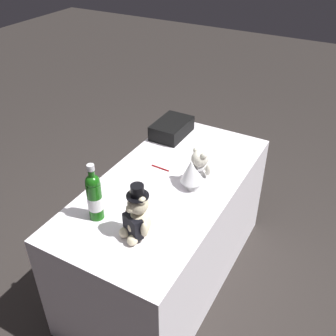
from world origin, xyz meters
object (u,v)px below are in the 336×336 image
signing_pen (161,168)px  gift_case_black (172,128)px  teddy_bear_bride (197,171)px  champagne_bottle (94,196)px  teddy_bear_groom (137,217)px

signing_pen → gift_case_black: bearing=-160.1°
teddy_bear_bride → gift_case_black: 0.60m
gift_case_black → champagne_bottle: bearing=4.6°
gift_case_black → teddy_bear_bride: bearing=42.2°
signing_pen → gift_case_black: gift_case_black is taller
teddy_bear_bride → signing_pen: teddy_bear_bride is taller
teddy_bear_groom → gift_case_black: teddy_bear_groom is taller
signing_pen → teddy_bear_groom: bearing=18.9°
teddy_bear_bride → gift_case_black: (-0.44, -0.40, -0.05)m
teddy_bear_bride → champagne_bottle: size_ratio=0.71×
signing_pen → gift_case_black: 0.42m
champagne_bottle → gift_case_black: (-0.93, -0.08, -0.08)m
teddy_bear_bride → champagne_bottle: (0.49, -0.32, 0.04)m
teddy_bear_groom → teddy_bear_bride: size_ratio=1.30×
teddy_bear_bride → champagne_bottle: bearing=-33.4°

